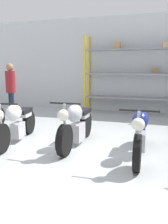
% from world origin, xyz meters
% --- Properties ---
extents(ground_plane, '(30.00, 30.00, 0.00)m').
position_xyz_m(ground_plane, '(0.00, 0.00, 0.00)').
color(ground_plane, '#B2B7B7').
extents(back_wall, '(30.00, 0.08, 3.60)m').
position_xyz_m(back_wall, '(0.00, 4.75, 1.80)').
color(back_wall, silver).
rests_on(back_wall, ground_plane).
extents(shelving_rack, '(3.80, 0.63, 2.87)m').
position_xyz_m(shelving_rack, '(0.72, 4.39, 1.50)').
color(shelving_rack, yellow).
rests_on(shelving_rack, ground_plane).
extents(motorcycle_white, '(0.73, 2.09, 1.01)m').
position_xyz_m(motorcycle_white, '(-1.45, -0.14, 0.48)').
color(motorcycle_white, black).
rests_on(motorcycle_white, ground_plane).
extents(motorcycle_silver, '(0.63, 2.06, 1.04)m').
position_xyz_m(motorcycle_silver, '(-0.08, 0.10, 0.47)').
color(motorcycle_silver, black).
rests_on(motorcycle_silver, ground_plane).
extents(motorcycle_blue, '(0.65, 2.15, 1.03)m').
position_xyz_m(motorcycle_blue, '(1.33, -0.16, 0.48)').
color(motorcycle_blue, black).
rests_on(motorcycle_blue, ground_plane).
extents(person_near_rack, '(0.45, 0.45, 1.83)m').
position_xyz_m(person_near_rack, '(-3.10, 2.08, 1.09)').
color(person_near_rack, '#1E2338').
rests_on(person_near_rack, ground_plane).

